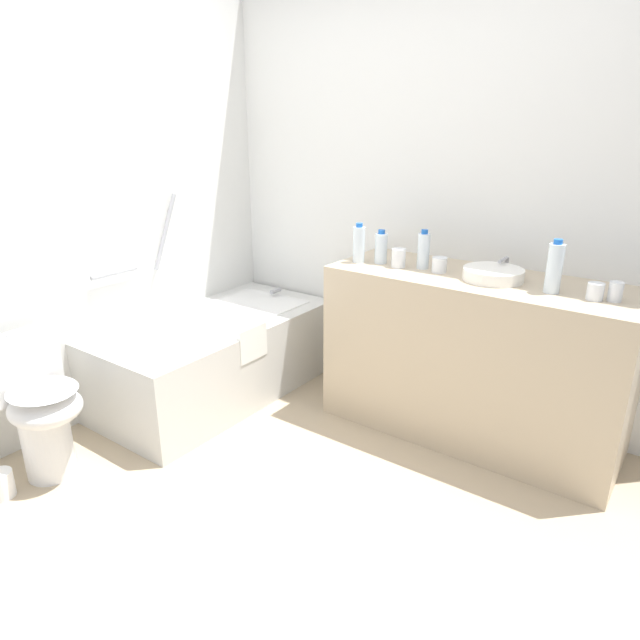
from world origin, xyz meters
The scene contains 17 objects.
ground_plane centered at (0.00, 0.00, 0.00)m, with size 4.07×4.07×0.00m, color tan.
wall_back_tiled centered at (0.00, 1.43, 1.24)m, with size 3.47×0.10×2.47m, color silver.
wall_right_mirror centered at (1.58, 0.00, 1.24)m, with size 0.10×3.15×2.47m, color silver.
bathtub centered at (0.76, 1.00, 0.27)m, with size 1.50×0.75×1.23m.
toilet centered at (-0.34, 1.07, 0.37)m, with size 0.39×0.47×0.70m.
vanity_counter centered at (1.24, -0.46, 0.45)m, with size 0.58×1.55×0.90m, color tan.
sink_basin centered at (1.23, -0.53, 0.93)m, with size 0.30×0.30×0.06m, color white.
sink_faucet centered at (1.40, -0.53, 0.93)m, with size 0.13×0.15×0.09m.
water_bottle_0 centered at (1.18, -0.83, 1.01)m, with size 0.07×0.07×0.25m.
water_bottle_1 centered at (1.20, 0.10, 0.98)m, with size 0.07×0.07×0.19m.
water_bottle_2 centered at (1.14, 0.21, 1.00)m, with size 0.07×0.07×0.22m.
water_bottle_3 centered at (1.23, -0.14, 0.99)m, with size 0.06×0.06×0.21m.
drinking_glass_0 centered at (1.21, -0.25, 0.94)m, with size 0.08×0.08×0.08m, color white.
drinking_glass_1 centered at (1.20, -1.09, 0.94)m, with size 0.06×0.06×0.09m, color white.
drinking_glass_2 centered at (1.17, -0.03, 0.95)m, with size 0.08×0.08×0.10m, color white.
drinking_glass_3 centered at (1.17, -1.01, 0.94)m, with size 0.07×0.07×0.08m, color white.
toilet_paper_roll centered at (-0.58, 1.05, 0.06)m, with size 0.11×0.11×0.13m, color white.
Camera 1 is at (-1.48, -1.43, 1.66)m, focal length 31.55 mm.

